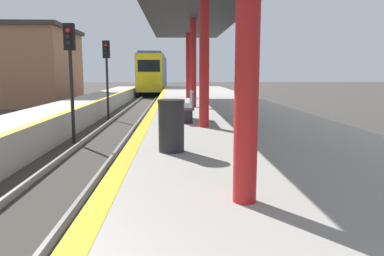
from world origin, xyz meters
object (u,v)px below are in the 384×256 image
(train, at_px, (154,74))
(signal_far, at_px, (107,65))
(trash_bin, at_px, (171,126))
(bench, at_px, (188,105))
(signal_mid, at_px, (70,60))

(train, bearing_deg, signal_far, -92.32)
(train, xyz_separation_m, signal_far, (-1.04, -25.57, 0.55))
(signal_far, height_order, trash_bin, signal_far)
(trash_bin, bearing_deg, bench, 84.11)
(signal_far, bearing_deg, train, 87.68)
(train, height_order, trash_bin, train)
(train, xyz_separation_m, signal_mid, (-1.05, -32.41, 0.55))
(train, distance_m, bench, 34.11)
(train, relative_size, trash_bin, 17.15)
(signal_far, bearing_deg, bench, -64.69)
(signal_mid, height_order, bench, signal_mid)
(signal_mid, relative_size, signal_far, 1.00)
(signal_far, xyz_separation_m, bench, (3.97, -8.40, -1.42))
(signal_far, bearing_deg, trash_bin, -75.02)
(signal_far, distance_m, bench, 9.40)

